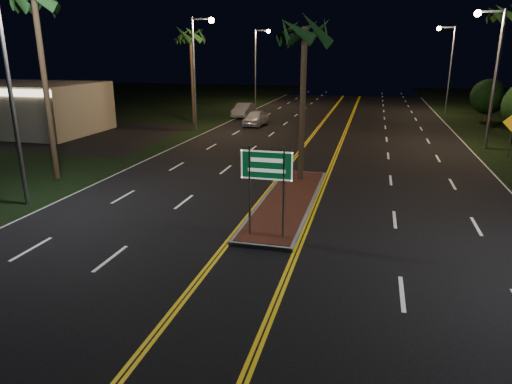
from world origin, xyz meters
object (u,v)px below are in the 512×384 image
(streetlight_left_near, at_px, (15,71))
(palm_median, at_px, (305,32))
(streetlight_right_mid, at_px, (491,63))
(palm_right_far, at_px, (505,15))
(commercial_building, at_px, (8,107))
(warning_sign, at_px, (512,128))
(car_near, at_px, (255,117))
(streetlight_left_mid, at_px, (198,61))
(palm_left_near, at_px, (34,1))
(palm_left_far, at_px, (191,36))
(streetlight_right_far, at_px, (448,59))
(car_far, at_px, (244,109))
(median_island, at_px, (288,201))
(shrub_far, at_px, (488,97))
(streetlight_left_far, at_px, (258,58))
(highway_sign, at_px, (267,174))

(streetlight_left_near, xyz_separation_m, palm_median, (10.61, 6.50, 1.62))
(streetlight_right_mid, xyz_separation_m, palm_right_far, (2.19, 8.00, 3.49))
(commercial_building, bearing_deg, warning_sign, -0.69)
(palm_right_far, bearing_deg, car_near, -174.95)
(streetlight_left_near, height_order, car_near, streetlight_left_near)
(commercial_building, distance_m, streetlight_left_mid, 16.31)
(commercial_building, relative_size, streetlight_right_mid, 1.67)
(palm_left_near, height_order, palm_left_far, palm_left_near)
(car_near, bearing_deg, streetlight_right_far, 40.53)
(palm_left_near, xyz_separation_m, car_far, (3.00, 25.40, -7.87))
(median_island, distance_m, streetlight_right_mid, 19.20)
(shrub_far, bearing_deg, streetlight_right_mid, -102.82)
(streetlight_left_far, bearing_deg, palm_right_far, -30.88)
(car_near, bearing_deg, streetlight_left_mid, -128.32)
(streetlight_left_far, distance_m, palm_left_near, 36.18)
(palm_left_far, bearing_deg, car_near, 2.49)
(highway_sign, bearing_deg, commercial_building, 146.52)
(streetlight_left_far, relative_size, warning_sign, 3.25)
(highway_sign, relative_size, commercial_building, 0.21)
(streetlight_right_far, bearing_deg, palm_left_far, -149.12)
(median_island, distance_m, shrub_far, 32.19)
(highway_sign, xyz_separation_m, streetlight_left_far, (-10.61, 41.20, 3.25))
(streetlight_right_mid, xyz_separation_m, streetlight_right_far, (0.00, 20.00, 0.00))
(streetlight_left_near, distance_m, car_near, 25.01)
(streetlight_right_far, xyz_separation_m, palm_right_far, (2.19, -12.00, 3.49))
(palm_right_far, bearing_deg, streetlight_right_mid, -105.29)
(palm_right_far, relative_size, warning_sign, 3.72)
(highway_sign, bearing_deg, streetlight_left_far, 104.44)
(streetlight_left_mid, xyz_separation_m, streetlight_right_far, (21.23, 18.00, 0.00))
(streetlight_left_near, bearing_deg, warning_sign, 34.69)
(car_near, xyz_separation_m, car_far, (-2.56, 5.15, 0.02))
(streetlight_left_near, relative_size, warning_sign, 3.25)
(streetlight_right_far, relative_size, palm_left_near, 0.92)
(highway_sign, xyz_separation_m, warning_sign, (11.82, 16.74, -0.58))
(palm_left_near, xyz_separation_m, car_near, (5.56, 20.25, -7.89))
(streetlight_right_mid, distance_m, palm_right_far, 9.00)
(streetlight_left_near, relative_size, car_far, 1.84)
(palm_right_far, bearing_deg, streetlight_left_near, -132.00)
(median_island, height_order, commercial_building, commercial_building)
(car_near, height_order, car_far, car_far)
(palm_right_far, xyz_separation_m, shrub_far, (1.00, 6.00, -6.81))
(highway_sign, relative_size, palm_left_far, 0.36)
(streetlight_right_mid, bearing_deg, warning_sign, -63.90)
(palm_left_near, bearing_deg, streetlight_right_mid, 31.20)
(palm_median, xyz_separation_m, palm_right_far, (12.80, 19.50, 1.87))
(streetlight_left_far, distance_m, palm_right_far, 27.50)
(commercial_building, height_order, palm_right_far, palm_right_far)
(commercial_building, xyz_separation_m, streetlight_left_near, (15.39, -15.99, 3.65))
(streetlight_left_mid, height_order, streetlight_right_mid, same)
(streetlight_left_near, bearing_deg, palm_median, 31.49)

